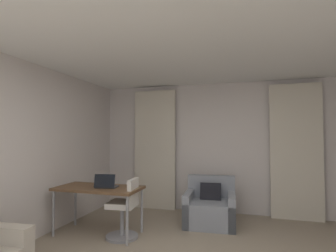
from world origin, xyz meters
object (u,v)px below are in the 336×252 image
Objects in this scene: desk at (99,191)px; desk_chair at (125,211)px; laptop at (106,185)px; armchair at (210,208)px.

desk_chair is (0.46, -0.03, -0.28)m from desk.
desk_chair is at bearing -3.51° from desk.
desk_chair is 2.46× the size of laptop.
laptop is at bearing -12.29° from desk.
desk_chair is at bearing 0.70° from laptop.
desk_chair reaches higher than desk.
desk_chair is (-1.15, -1.00, 0.12)m from armchair.
desk is (-1.61, -0.97, 0.39)m from armchair.
armchair is at bearing 40.90° from desk_chair.
laptop is (-1.46, -1.00, 0.50)m from armchair.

